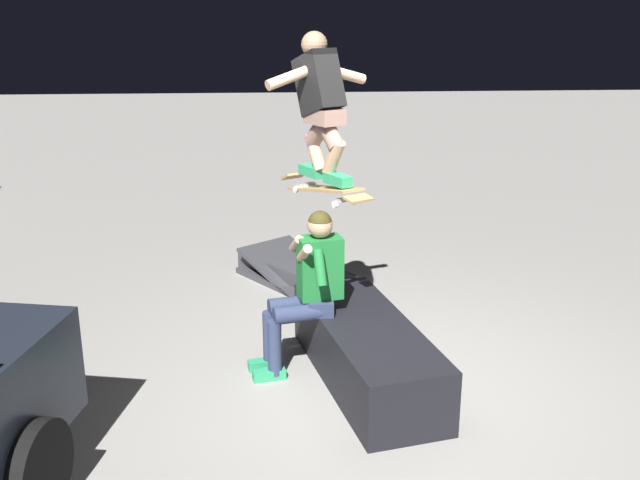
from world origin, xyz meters
TOP-DOWN VIEW (x-y plane):
  - ground_plane at (0.00, 0.00)m, footprint 40.00×40.00m
  - ledge_box_main at (0.13, 0.14)m, footprint 2.00×1.07m
  - person_sitting_on_ledge at (0.37, 0.59)m, footprint 0.59×0.78m
  - skateboard at (0.54, 0.44)m, footprint 0.99×0.68m
  - skater_airborne at (0.59, 0.47)m, footprint 0.63×0.81m
  - kicker_ramp at (2.41, 0.62)m, footprint 1.40×1.31m

SIDE VIEW (x-z plane):
  - ground_plane at x=0.00m, z-range 0.00..0.00m
  - kicker_ramp at x=2.41m, z-range -0.13..0.26m
  - ledge_box_main at x=0.13m, z-range 0.00..0.50m
  - person_sitting_on_ledge at x=0.37m, z-range 0.08..1.41m
  - skateboard at x=0.54m, z-range 1.39..1.55m
  - skater_airborne at x=0.59m, z-range 1.60..2.72m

